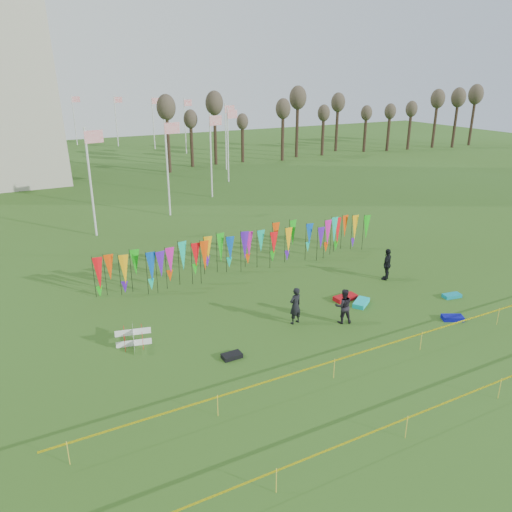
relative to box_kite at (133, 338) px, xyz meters
name	(u,v)px	position (x,y,z in m)	size (l,w,h in m)	color
ground	(333,338)	(8.45, -3.55, -0.45)	(160.00, 160.00, 0.00)	#2C4E15
banner_row	(247,246)	(8.73, 5.91, 1.13)	(18.64, 0.64, 2.46)	black
caution_tape_near	(368,351)	(8.23, -6.23, 0.33)	(26.00, 0.02, 0.90)	#FFF005
caution_tape_far	(442,405)	(8.23, -10.24, 0.33)	(26.00, 0.02, 0.90)	#FFF005
tree_line	(336,112)	(40.45, 40.45, 5.72)	(53.92, 1.92, 7.84)	#3C2A1E
box_kite	(133,338)	(0.00, 0.00, 0.00)	(0.80, 0.80, 0.89)	red
person_left	(295,306)	(7.63, -1.49, 0.51)	(0.69, 0.51, 1.90)	black
person_mid	(343,306)	(9.76, -2.52, 0.45)	(0.87, 0.54, 1.79)	black
person_right	(387,264)	(15.38, 0.69, 0.52)	(1.13, 0.64, 1.93)	black
kite_bag_turquoise	(361,303)	(11.84, -1.39, -0.33)	(1.20, 0.60, 0.24)	#0DC8CB
kite_bag_blue	(453,318)	(14.82, -4.86, -0.34)	(1.02, 0.54, 0.21)	#090C93
kite_bag_red	(345,298)	(11.49, -0.48, -0.33)	(1.30, 0.60, 0.24)	#B00B11
kite_bag_black	(232,356)	(3.52, -2.93, -0.35)	(0.86, 0.50, 0.20)	black
kite_bag_teal	(452,296)	(16.87, -2.96, -0.35)	(1.00, 0.48, 0.19)	#0B89A1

